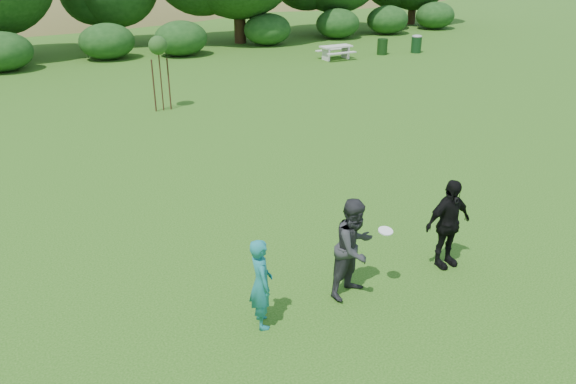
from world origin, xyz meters
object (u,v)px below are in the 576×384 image
at_px(player_grey, 354,248).
at_px(picnic_table, 336,50).
at_px(player_black, 448,224).
at_px(sapling, 158,47).
at_px(player_teal, 261,283).
at_px(trash_can_near, 382,47).
at_px(trash_can_lidded, 416,43).

relative_size(player_grey, picnic_table, 1.06).
distance_m(player_black, picnic_table, 22.15).
relative_size(player_black, sapling, 0.65).
distance_m(player_teal, player_grey, 1.90).
bearing_deg(trash_can_near, sapling, -159.14).
relative_size(trash_can_near, picnic_table, 0.50).
xyz_separation_m(player_grey, trash_can_near, (15.58, 19.63, -0.50)).
height_order(player_black, picnic_table, player_black).
xyz_separation_m(trash_can_near, trash_can_lidded, (2.16, -0.48, 0.09)).
bearing_deg(sapling, player_teal, -100.32).
distance_m(sapling, trash_can_lidded, 17.96).
xyz_separation_m(player_black, sapling, (-1.55, 13.98, 1.49)).
bearing_deg(player_grey, player_black, -19.10).
height_order(player_teal, sapling, sapling).
bearing_deg(sapling, trash_can_lidded, 16.96).
height_order(player_teal, player_black, player_black).
bearing_deg(player_grey, player_teal, 163.30).
xyz_separation_m(player_teal, picnic_table, (14.24, 19.67, -0.30)).
height_order(player_black, trash_can_lidded, player_black).
xyz_separation_m(player_grey, sapling, (0.65, 13.94, 1.46)).
relative_size(player_teal, picnic_table, 0.91).
xyz_separation_m(player_teal, player_black, (4.09, -0.01, 0.11)).
bearing_deg(player_black, picnic_table, 62.63).
bearing_deg(trash_can_near, player_teal, -131.62).
bearing_deg(trash_can_near, picnic_table, 179.86).
height_order(picnic_table, trash_can_lidded, trash_can_lidded).
relative_size(player_grey, trash_can_near, 2.12).
bearing_deg(player_teal, player_black, -77.98).
xyz_separation_m(player_black, trash_can_near, (13.38, 19.67, -0.48)).
relative_size(player_black, trash_can_near, 2.06).
height_order(sapling, picnic_table, sapling).
height_order(player_black, trash_can_near, player_black).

